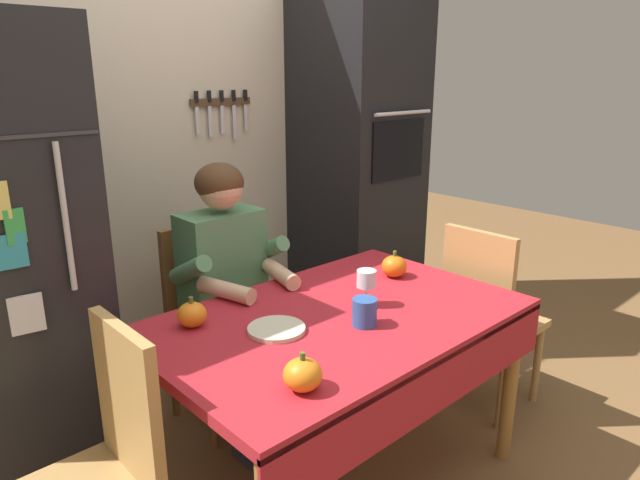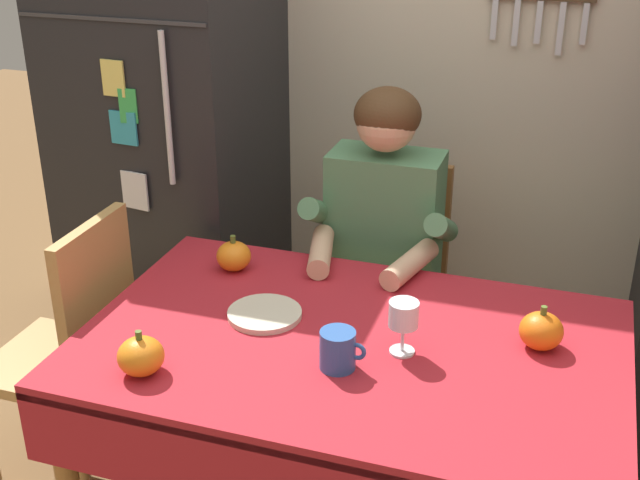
{
  "view_description": "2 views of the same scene",
  "coord_description": "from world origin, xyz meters",
  "px_view_note": "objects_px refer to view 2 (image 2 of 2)",
  "views": [
    {
      "loc": [
        -1.37,
        -1.28,
        1.61
      ],
      "look_at": [
        -0.04,
        0.15,
        1.03
      ],
      "focal_mm": 31.7,
      "sensor_mm": 36.0,
      "label": 1
    },
    {
      "loc": [
        0.5,
        -1.67,
        1.87
      ],
      "look_at": [
        -0.13,
        0.25,
        0.94
      ],
      "focal_mm": 46.31,
      "sensor_mm": 36.0,
      "label": 2
    }
  ],
  "objects_px": {
    "refrigerator": "(173,145)",
    "chair_behind_person": "(390,282)",
    "pumpkin_medium": "(234,256)",
    "seated_person": "(379,246)",
    "dining_table": "(348,371)",
    "coffee_mug": "(338,350)",
    "pumpkin_large": "(541,331)",
    "wine_glass": "(404,317)",
    "pumpkin_small": "(141,356)",
    "serving_tray": "(265,314)",
    "chair_left_side": "(75,345)"
  },
  "relations": [
    {
      "from": "refrigerator",
      "to": "pumpkin_large",
      "type": "relative_size",
      "value": 15.13
    },
    {
      "from": "refrigerator",
      "to": "pumpkin_medium",
      "type": "bearing_deg",
      "value": -49.46
    },
    {
      "from": "coffee_mug",
      "to": "pumpkin_large",
      "type": "distance_m",
      "value": 0.52
    },
    {
      "from": "pumpkin_medium",
      "to": "pumpkin_small",
      "type": "xyz_separation_m",
      "value": [
        0.01,
        -0.58,
        0.0
      ]
    },
    {
      "from": "refrigerator",
      "to": "chair_behind_person",
      "type": "bearing_deg",
      "value": -5.92
    },
    {
      "from": "dining_table",
      "to": "coffee_mug",
      "type": "relative_size",
      "value": 12.04
    },
    {
      "from": "pumpkin_medium",
      "to": "serving_tray",
      "type": "distance_m",
      "value": 0.31
    },
    {
      "from": "coffee_mug",
      "to": "pumpkin_small",
      "type": "xyz_separation_m",
      "value": [
        -0.44,
        -0.17,
        -0.0
      ]
    },
    {
      "from": "pumpkin_small",
      "to": "pumpkin_medium",
      "type": "bearing_deg",
      "value": 91.31
    },
    {
      "from": "pumpkin_large",
      "to": "pumpkin_medium",
      "type": "height_order",
      "value": "pumpkin_large"
    },
    {
      "from": "dining_table",
      "to": "pumpkin_large",
      "type": "height_order",
      "value": "pumpkin_large"
    },
    {
      "from": "coffee_mug",
      "to": "pumpkin_large",
      "type": "bearing_deg",
      "value": 28.5
    },
    {
      "from": "pumpkin_medium",
      "to": "seated_person",
      "type": "bearing_deg",
      "value": 39.18
    },
    {
      "from": "chair_left_side",
      "to": "pumpkin_small",
      "type": "height_order",
      "value": "chair_left_side"
    },
    {
      "from": "wine_glass",
      "to": "refrigerator",
      "type": "bearing_deg",
      "value": 141.19
    },
    {
      "from": "coffee_mug",
      "to": "serving_tray",
      "type": "height_order",
      "value": "coffee_mug"
    },
    {
      "from": "refrigerator",
      "to": "dining_table",
      "type": "height_order",
      "value": "refrigerator"
    },
    {
      "from": "chair_behind_person",
      "to": "chair_left_side",
      "type": "xyz_separation_m",
      "value": [
        -0.82,
        -0.71,
        0.0
      ]
    },
    {
      "from": "seated_person",
      "to": "pumpkin_large",
      "type": "bearing_deg",
      "value": -40.36
    },
    {
      "from": "chair_behind_person",
      "to": "seated_person",
      "type": "bearing_deg",
      "value": -90.0
    },
    {
      "from": "serving_tray",
      "to": "wine_glass",
      "type": "bearing_deg",
      "value": -8.28
    },
    {
      "from": "chair_left_side",
      "to": "wine_glass",
      "type": "height_order",
      "value": "chair_left_side"
    },
    {
      "from": "coffee_mug",
      "to": "pumpkin_small",
      "type": "bearing_deg",
      "value": -158.82
    },
    {
      "from": "dining_table",
      "to": "seated_person",
      "type": "relative_size",
      "value": 1.12
    },
    {
      "from": "chair_behind_person",
      "to": "seated_person",
      "type": "distance_m",
      "value": 0.29
    },
    {
      "from": "pumpkin_small",
      "to": "wine_glass",
      "type": "bearing_deg",
      "value": 26.56
    },
    {
      "from": "seated_person",
      "to": "wine_glass",
      "type": "height_order",
      "value": "seated_person"
    },
    {
      "from": "refrigerator",
      "to": "coffee_mug",
      "type": "relative_size",
      "value": 15.48
    },
    {
      "from": "chair_behind_person",
      "to": "serving_tray",
      "type": "xyz_separation_m",
      "value": [
        -0.18,
        -0.73,
        0.24
      ]
    },
    {
      "from": "chair_left_side",
      "to": "pumpkin_large",
      "type": "distance_m",
      "value": 1.4
    },
    {
      "from": "chair_behind_person",
      "to": "refrigerator",
      "type": "bearing_deg",
      "value": 174.08
    },
    {
      "from": "refrigerator",
      "to": "chair_behind_person",
      "type": "height_order",
      "value": "refrigerator"
    },
    {
      "from": "dining_table",
      "to": "pumpkin_large",
      "type": "bearing_deg",
      "value": 16.67
    },
    {
      "from": "refrigerator",
      "to": "seated_person",
      "type": "xyz_separation_m",
      "value": [
        0.87,
        -0.28,
        -0.16
      ]
    },
    {
      "from": "chair_behind_person",
      "to": "pumpkin_large",
      "type": "distance_m",
      "value": 0.89
    },
    {
      "from": "coffee_mug",
      "to": "pumpkin_large",
      "type": "relative_size",
      "value": 0.98
    },
    {
      "from": "chair_left_side",
      "to": "dining_table",
      "type": "bearing_deg",
      "value": -5.12
    },
    {
      "from": "chair_left_side",
      "to": "coffee_mug",
      "type": "xyz_separation_m",
      "value": [
        0.91,
        -0.19,
        0.28
      ]
    },
    {
      "from": "dining_table",
      "to": "pumpkin_large",
      "type": "distance_m",
      "value": 0.51
    },
    {
      "from": "pumpkin_small",
      "to": "serving_tray",
      "type": "xyz_separation_m",
      "value": [
        0.18,
        0.35,
        -0.04
      ]
    },
    {
      "from": "dining_table",
      "to": "chair_left_side",
      "type": "bearing_deg",
      "value": 174.88
    },
    {
      "from": "dining_table",
      "to": "chair_behind_person",
      "type": "relative_size",
      "value": 1.51
    },
    {
      "from": "dining_table",
      "to": "coffee_mug",
      "type": "xyz_separation_m",
      "value": [
        0.01,
        -0.11,
        0.13
      ]
    },
    {
      "from": "refrigerator",
      "to": "pumpkin_small",
      "type": "bearing_deg",
      "value": -66.26
    },
    {
      "from": "chair_left_side",
      "to": "wine_glass",
      "type": "xyz_separation_m",
      "value": [
        1.04,
        -0.07,
        0.33
      ]
    },
    {
      "from": "wine_glass",
      "to": "pumpkin_medium",
      "type": "distance_m",
      "value": 0.66
    },
    {
      "from": "wine_glass",
      "to": "pumpkin_medium",
      "type": "relative_size",
      "value": 1.29
    },
    {
      "from": "pumpkin_medium",
      "to": "pumpkin_large",
      "type": "bearing_deg",
      "value": -9.82
    },
    {
      "from": "dining_table",
      "to": "coffee_mug",
      "type": "bearing_deg",
      "value": -86.3
    },
    {
      "from": "chair_behind_person",
      "to": "pumpkin_large",
      "type": "xyz_separation_m",
      "value": [
        0.55,
        -0.65,
        0.28
      ]
    }
  ]
}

